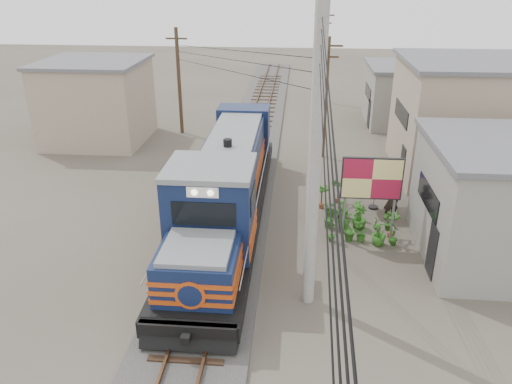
# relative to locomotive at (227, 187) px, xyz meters

# --- Properties ---
(ground) EXTENTS (120.00, 120.00, 0.00)m
(ground) POSITION_rel_locomotive_xyz_m (0.00, -4.79, -1.79)
(ground) COLOR #473F35
(ground) RESTS_ON ground
(ballast) EXTENTS (3.60, 70.00, 0.16)m
(ballast) POSITION_rel_locomotive_xyz_m (0.00, 5.21, -1.71)
(ballast) COLOR #595651
(ballast) RESTS_ON ground
(track) EXTENTS (1.15, 70.00, 0.12)m
(track) POSITION_rel_locomotive_xyz_m (0.00, 5.21, -1.53)
(track) COLOR #51331E
(track) RESTS_ON ground
(locomotive) EXTENTS (3.06, 16.65, 4.13)m
(locomotive) POSITION_rel_locomotive_xyz_m (0.00, 0.00, 0.00)
(locomotive) COLOR black
(locomotive) RESTS_ON ground
(utility_pole_main) EXTENTS (0.40, 0.40, 10.00)m
(utility_pole_main) POSITION_rel_locomotive_xyz_m (3.50, -5.29, 3.21)
(utility_pole_main) COLOR #9E9B93
(utility_pole_main) RESTS_ON ground
(wooden_pole_mid) EXTENTS (1.60, 0.24, 7.00)m
(wooden_pole_mid) POSITION_rel_locomotive_xyz_m (4.50, 9.21, 1.89)
(wooden_pole_mid) COLOR #4C3826
(wooden_pole_mid) RESTS_ON ground
(wooden_pole_far) EXTENTS (1.60, 0.24, 7.50)m
(wooden_pole_far) POSITION_rel_locomotive_xyz_m (4.80, 23.21, 2.14)
(wooden_pole_far) COLOR #4C3826
(wooden_pole_far) RESTS_ON ground
(wooden_pole_left) EXTENTS (1.60, 0.24, 7.00)m
(wooden_pole_left) POSITION_rel_locomotive_xyz_m (-5.00, 13.21, 1.89)
(wooden_pole_left) COLOR #4C3826
(wooden_pole_left) RESTS_ON ground
(power_lines) EXTENTS (9.65, 19.00, 3.30)m
(power_lines) POSITION_rel_locomotive_xyz_m (-0.14, 3.70, 5.78)
(power_lines) COLOR black
(power_lines) RESTS_ON ground
(shophouse_mid) EXTENTS (8.40, 7.35, 6.20)m
(shophouse_mid) POSITION_rel_locomotive_xyz_m (12.50, 7.21, 1.32)
(shophouse_mid) COLOR gray
(shophouse_mid) RESTS_ON ground
(shophouse_back) EXTENTS (6.30, 6.30, 4.20)m
(shophouse_back) POSITION_rel_locomotive_xyz_m (11.00, 17.21, 0.32)
(shophouse_back) COLOR gray
(shophouse_back) RESTS_ON ground
(shophouse_left) EXTENTS (6.30, 6.30, 5.20)m
(shophouse_left) POSITION_rel_locomotive_xyz_m (-10.00, 11.21, 0.82)
(shophouse_left) COLOR gray
(shophouse_left) RESTS_ON ground
(billboard) EXTENTS (2.40, 0.14, 3.71)m
(billboard) POSITION_rel_locomotive_xyz_m (5.94, -1.04, 0.95)
(billboard) COLOR #99999E
(billboard) RESTS_ON ground
(market_umbrella) EXTENTS (2.99, 2.99, 2.49)m
(market_umbrella) POSITION_rel_locomotive_xyz_m (6.66, 2.20, 0.40)
(market_umbrella) COLOR black
(market_umbrella) RESTS_ON ground
(vendor) EXTENTS (0.67, 0.45, 1.79)m
(vendor) POSITION_rel_locomotive_xyz_m (7.23, 1.07, -0.90)
(vendor) COLOR black
(vendor) RESTS_ON ground
(plant_nursery) EXTENTS (3.19, 3.25, 1.11)m
(plant_nursery) POSITION_rel_locomotive_xyz_m (5.46, -0.17, -1.32)
(plant_nursery) COLOR #2B641C
(plant_nursery) RESTS_ON ground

